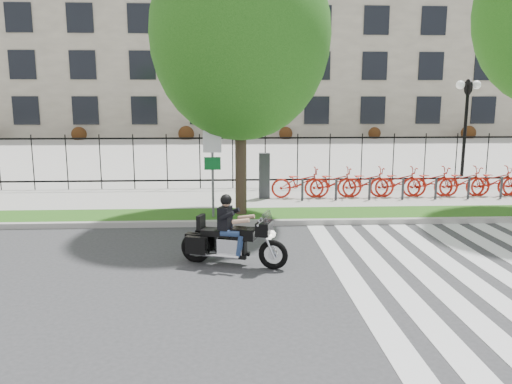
{
  "coord_description": "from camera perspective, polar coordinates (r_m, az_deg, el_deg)",
  "views": [
    {
      "loc": [
        -0.06,
        -9.04,
        3.35
      ],
      "look_at": [
        0.55,
        3.0,
        1.13
      ],
      "focal_mm": 35.0,
      "sensor_mm": 36.0,
      "label": 1
    }
  ],
  "objects": [
    {
      "name": "ground",
      "position": [
        9.65,
        -2.38,
        -9.91
      ],
      "size": [
        120.0,
        120.0,
        0.0
      ],
      "primitive_type": "plane",
      "color": "#313133",
      "rests_on": "ground"
    },
    {
      "name": "curb",
      "position": [
        13.55,
        -2.55,
        -3.58
      ],
      "size": [
        60.0,
        0.2,
        0.15
      ],
      "primitive_type": "cube",
      "color": "#A09D96",
      "rests_on": "ground"
    },
    {
      "name": "grass_verge",
      "position": [
        14.37,
        -2.57,
        -2.76
      ],
      "size": [
        60.0,
        1.5,
        0.15
      ],
      "primitive_type": "cube",
      "color": "#1F5715",
      "rests_on": "ground"
    },
    {
      "name": "sidewalk",
      "position": [
        16.82,
        -2.63,
        -0.82
      ],
      "size": [
        60.0,
        3.5,
        0.15
      ],
      "primitive_type": "cube",
      "color": "#AFADA4",
      "rests_on": "ground"
    },
    {
      "name": "plaza",
      "position": [
        34.2,
        -2.79,
        4.88
      ],
      "size": [
        80.0,
        34.0,
        0.1
      ],
      "primitive_type": "cube",
      "color": "#AFADA4",
      "rests_on": "ground"
    },
    {
      "name": "crosswalk_stripes",
      "position": [
        10.81,
        24.45,
        -8.56
      ],
      "size": [
        5.7,
        8.0,
        0.01
      ],
      "primitive_type": null,
      "color": "silver",
      "rests_on": "ground"
    },
    {
      "name": "iron_fence",
      "position": [
        18.38,
        -2.69,
        3.54
      ],
      "size": [
        30.0,
        0.06,
        2.0
      ],
      "primitive_type": null,
      "color": "black",
      "rests_on": "sidewalk"
    },
    {
      "name": "office_building",
      "position": [
        54.37,
        -2.95,
        17.4
      ],
      "size": [
        60.0,
        21.9,
        20.15
      ],
      "color": "gray",
      "rests_on": "ground"
    },
    {
      "name": "lamp_post_right",
      "position": [
        23.33,
        22.97,
        9.26
      ],
      "size": [
        1.06,
        0.7,
        4.25
      ],
      "color": "black",
      "rests_on": "ground"
    },
    {
      "name": "street_tree_1",
      "position": [
        14.1,
        -1.82,
        17.36
      ],
      "size": [
        4.89,
        4.89,
        7.73
      ],
      "color": "#35291D",
      "rests_on": "grass_verge"
    },
    {
      "name": "bike_share_station",
      "position": [
        17.55,
        17.43,
        1.13
      ],
      "size": [
        10.04,
        0.88,
        1.5
      ],
      "color": "#2D2D33",
      "rests_on": "sidewalk"
    },
    {
      "name": "sign_pole_regulatory",
      "position": [
        13.73,
        -5.0,
        3.65
      ],
      "size": [
        0.5,
        0.09,
        2.5
      ],
      "color": "#59595B",
      "rests_on": "grass_verge"
    },
    {
      "name": "motorcycle_rider",
      "position": [
        10.24,
        -2.72,
        -5.2
      ],
      "size": [
        2.22,
        1.12,
        1.79
      ],
      "color": "black",
      "rests_on": "ground"
    }
  ]
}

